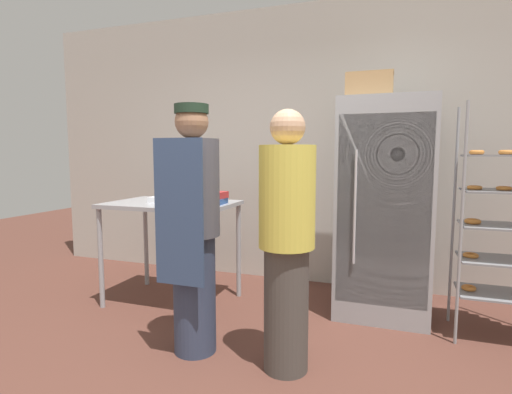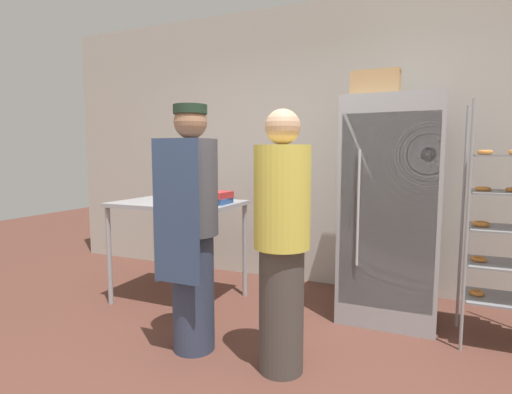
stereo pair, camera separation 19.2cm
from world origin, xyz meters
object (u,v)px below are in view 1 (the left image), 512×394
Objects in this scene: refrigerator at (384,208)px; binder_stack at (209,198)px; person_baker at (193,226)px; person_customer at (287,241)px; donut_box at (168,197)px; blender_pitcher at (199,188)px; baking_rack at (502,224)px; cardboard_storage_box at (370,87)px.

refrigerator is 1.50m from binder_stack.
person_customer is at bearing -1.51° from person_baker.
person_customer is (1.33, -0.81, -0.14)m from donut_box.
blender_pitcher is at bearing 137.50° from person_customer.
refrigerator reaches higher than person_customer.
blender_pitcher is 1.15m from person_baker.
baking_rack is 2.22m from person_baker.
baking_rack is at bearing 3.73° from binder_stack.
person_baker is (0.68, -0.79, -0.10)m from donut_box.
donut_box is at bearing 179.18° from binder_stack.
donut_box is at bearing 148.84° from person_customer.
blender_pitcher is (-2.50, 0.10, 0.19)m from baking_rack.
cardboard_storage_box reaches higher than person_baker.
refrigerator is 1.90m from donut_box.
blender_pitcher is at bearing 115.23° from person_baker.
cardboard_storage_box is at bearing 71.72° from person_customer.
person_customer is at bearing -42.50° from blender_pitcher.
cardboard_storage_box is (-0.97, 0.22, 1.06)m from baking_rack.
blender_pitcher is 0.33m from binder_stack.
refrigerator reaches higher than blender_pitcher.
binder_stack is at bearing -48.14° from blender_pitcher.
baking_rack reaches higher than binder_stack.
baking_rack is 4.60× the size of cardboard_storage_box.
donut_box is (-2.69, -0.14, 0.12)m from baking_rack.
cardboard_storage_box reaches higher than donut_box.
donut_box is 1.08× the size of blender_pitcher.
binder_stack is at bearing -0.82° from donut_box.
refrigerator is 1.68m from blender_pitcher.
donut_box is at bearing -129.17° from blender_pitcher.
binder_stack is at bearing 108.73° from person_baker.
baking_rack reaches higher than person_baker.
baking_rack is 6.05× the size of donut_box.
baking_rack is 1.02× the size of person_baker.
donut_box is at bearing 130.67° from person_baker.
person_baker is at bearing -132.09° from cardboard_storage_box.
blender_pitcher is at bearing -175.23° from cardboard_storage_box.
baking_rack is 2.50m from blender_pitcher.
blender_pitcher is 1.56m from person_customer.
person_baker reaches higher than donut_box.
binder_stack is at bearing -176.27° from baking_rack.
baking_rack is at bearing 24.87° from person_baker.
binder_stack is (0.41, -0.01, 0.01)m from donut_box.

